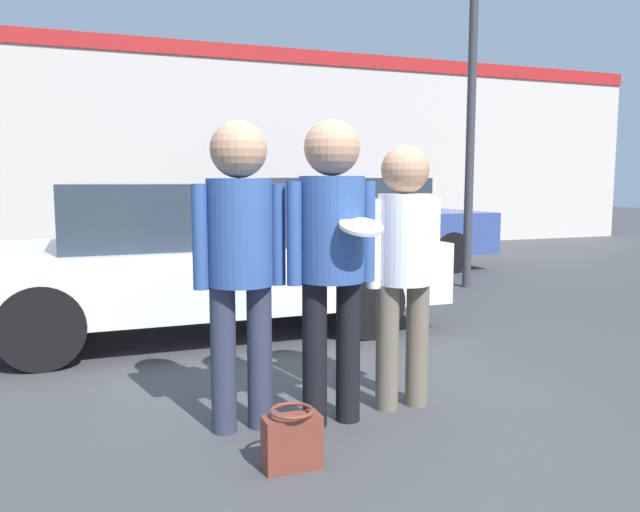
# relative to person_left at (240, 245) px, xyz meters

# --- Properties ---
(ground_plane) EXTENTS (56.00, 56.00, 0.00)m
(ground_plane) POSITION_rel_person_left_xyz_m (0.61, -0.07, -1.11)
(ground_plane) COLOR #3F3F42
(storefront_building) EXTENTS (24.00, 0.22, 4.30)m
(storefront_building) POSITION_rel_person_left_xyz_m (0.61, 9.60, 1.07)
(storefront_building) COLOR beige
(storefront_building) RESTS_ON ground
(person_left) EXTENTS (0.55, 0.38, 1.83)m
(person_left) POSITION_rel_person_left_xyz_m (0.00, 0.00, 0.00)
(person_left) COLOR #2D3347
(person_left) RESTS_ON ground
(person_middle_with_frisbee) EXTENTS (0.56, 0.59, 1.85)m
(person_middle_with_frisbee) POSITION_rel_person_left_xyz_m (0.54, -0.10, 0.02)
(person_middle_with_frisbee) COLOR black
(person_middle_with_frisbee) RESTS_ON ground
(person_right) EXTENTS (0.52, 0.35, 1.71)m
(person_right) POSITION_rel_person_left_xyz_m (1.07, -0.01, -0.09)
(person_right) COLOR #665B4C
(person_right) RESTS_ON ground
(parked_car_near) EXTENTS (4.57, 1.91, 1.46)m
(parked_car_near) POSITION_rel_person_left_xyz_m (0.19, 2.57, -0.37)
(parked_car_near) COLOR silver
(parked_car_near) RESTS_ON ground
(parked_car_far) EXTENTS (4.74, 1.86, 1.53)m
(parked_car_far) POSITION_rel_person_left_xyz_m (3.20, 5.95, -0.34)
(parked_car_far) COLOR #334784
(parked_car_far) RESTS_ON ground
(street_lamp) EXTENTS (1.26, 0.35, 5.70)m
(street_lamp) POSITION_rel_person_left_xyz_m (4.38, 3.86, 2.38)
(street_lamp) COLOR #38383D
(street_lamp) RESTS_ON ground
(handbag) EXTENTS (0.30, 0.23, 0.32)m
(handbag) POSITION_rel_person_left_xyz_m (0.12, -0.60, -0.96)
(handbag) COLOR brown
(handbag) RESTS_ON ground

